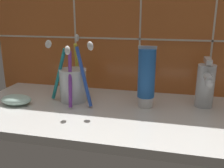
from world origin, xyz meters
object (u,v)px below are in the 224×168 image
object	(u,v)px
sink_faucet	(206,84)
soap_bar	(16,100)
toothpaste_tube	(146,77)
toothbrush_cup	(73,83)

from	to	relation	value
sink_faucet	soap_bar	xyz separation A→B (cm)	(-47.61, -9.41, -4.79)
soap_bar	toothpaste_tube	bearing A→B (deg)	10.72
toothpaste_tube	soap_bar	world-z (taller)	toothpaste_tube
toothpaste_tube	sink_faucet	size ratio (longest dim) A/B	1.25
toothbrush_cup	soap_bar	bearing A→B (deg)	-155.43
toothbrush_cup	sink_faucet	bearing A→B (deg)	5.41
sink_faucet	soap_bar	distance (cm)	48.77
toothbrush_cup	toothpaste_tube	size ratio (longest dim) A/B	1.13
toothbrush_cup	sink_faucet	world-z (taller)	toothbrush_cup
toothbrush_cup	toothpaste_tube	distance (cm)	19.76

